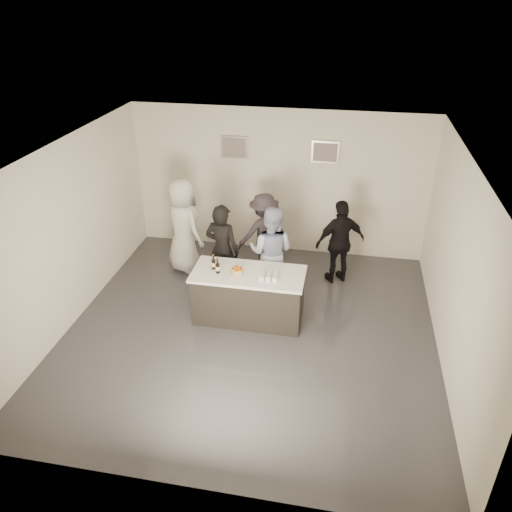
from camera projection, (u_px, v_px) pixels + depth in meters
name	position (u px, v px, depth m)	size (l,w,h in m)	color
floor	(250.00, 331.00, 8.29)	(6.00, 6.00, 0.00)	#3D3D42
ceiling	(249.00, 155.00, 6.84)	(6.00, 6.00, 0.00)	white
wall_back	(279.00, 183.00, 10.15)	(6.00, 0.04, 3.00)	silver
wall_front	(191.00, 391.00, 4.98)	(6.00, 0.04, 3.00)	silver
wall_left	(68.00, 235.00, 8.05)	(0.04, 6.00, 3.00)	silver
wall_right	(457.00, 270.00, 7.08)	(0.04, 6.00, 3.00)	silver
picture_left	(235.00, 147.00, 9.93)	(0.54, 0.04, 0.44)	#B2B2B7
picture_right	(325.00, 152.00, 9.64)	(0.54, 0.04, 0.44)	#B2B2B7
bar_counter	(249.00, 296.00, 8.40)	(1.86, 0.86, 0.90)	white
cake	(237.00, 272.00, 8.14)	(0.20, 0.20, 0.08)	yellow
beer_bottle_a	(213.00, 262.00, 8.23)	(0.07, 0.07, 0.26)	black
beer_bottle_b	(218.00, 266.00, 8.12)	(0.07, 0.07, 0.26)	black
tumbler_cluster	(269.00, 275.00, 8.03)	(0.30, 0.30, 0.08)	orange
candles	(223.00, 280.00, 7.99)	(0.24, 0.08, 0.01)	pink
person_main_black	(222.00, 250.00, 8.91)	(0.64, 0.42, 1.76)	black
person_main_blue	(271.00, 252.00, 8.90)	(0.84, 0.65, 1.72)	#A8B7DB
person_guest_left	(183.00, 226.00, 9.65)	(0.92, 0.60, 1.89)	silver
person_guest_right	(340.00, 242.00, 9.30)	(0.97, 0.40, 1.66)	black
person_guest_back	(264.00, 232.00, 9.72)	(1.03, 0.59, 1.60)	#332D35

